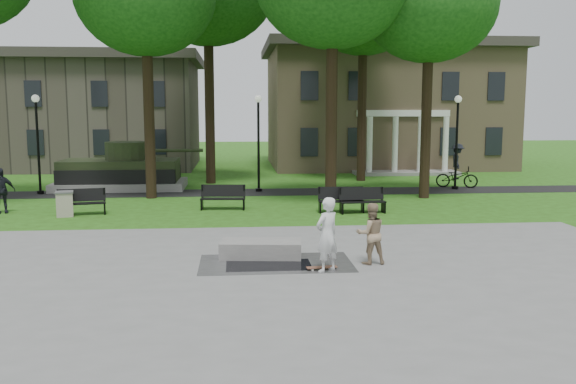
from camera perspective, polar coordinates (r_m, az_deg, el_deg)
name	(u,v)px	position (r m, az deg, el deg)	size (l,w,h in m)	color
ground	(258,247)	(18.08, -2.83, -5.16)	(120.00, 120.00, 0.00)	#274D12
plaza	(267,299)	(13.25, -2.01, -9.93)	(22.00, 16.00, 0.02)	gray
footpath	(249,192)	(29.89, -3.68, -0.03)	(44.00, 2.60, 0.01)	black
building_right	(383,105)	(44.89, 8.85, 8.03)	(17.00, 12.00, 8.60)	#9E8460
building_left	(87,116)	(45.32, -18.30, 6.79)	(15.00, 10.00, 7.20)	#4C443D
tree_3	(430,5)	(28.82, 13.11, 16.65)	(6.00, 6.00, 11.19)	black
tree_5	(364,6)	(35.31, 7.08, 16.85)	(6.40, 6.40, 12.44)	black
lamp_left	(37,136)	(31.37, -22.40, 4.88)	(0.36, 0.36, 4.73)	black
lamp_mid	(258,135)	(29.96, -2.78, 5.34)	(0.36, 0.36, 4.73)	black
lamp_right	(457,134)	(31.94, 15.52, 5.22)	(0.36, 0.36, 4.73)	black
tank_monument	(122,172)	(32.30, -15.31, 1.81)	(7.45, 3.40, 2.40)	gray
puddle	(269,265)	(15.91, -1.82, -6.87)	(2.20, 1.20, 0.00)	black
concrete_block	(261,249)	(16.76, -2.54, -5.33)	(2.20, 1.00, 0.45)	gray
skateboard	(322,268)	(15.51, 3.17, -7.14)	(0.78, 0.20, 0.07)	brown
skateboarder	(327,235)	(15.13, 3.67, -4.01)	(0.68, 0.45, 1.87)	silver
friend_watching	(371,234)	(16.04, 7.75, -3.87)	(0.78, 0.61, 1.61)	tan
pedestrian_walker	(1,191)	(26.28, -25.29, 0.12)	(1.04, 0.43, 1.78)	black
cyclist	(457,170)	(32.78, 15.54, 2.02)	(2.23, 1.37, 2.30)	black
park_bench_0	(82,201)	(24.76, -18.73, -0.83)	(1.85, 0.86, 1.00)	black
park_bench_1	(223,197)	(24.86, -6.12, -0.43)	(1.83, 0.66, 1.00)	black
park_bench_2	(341,199)	(24.13, 4.98, -0.67)	(1.81, 0.55, 1.00)	black
park_bench_3	(362,200)	(24.03, 6.96, -0.73)	(1.83, 0.66, 1.00)	black
trash_bin	(65,204)	(24.60, -20.18, -1.04)	(0.80, 0.80, 0.96)	#ACA18E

